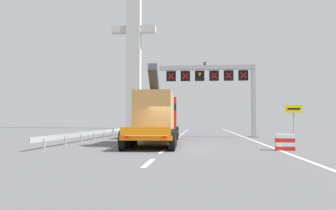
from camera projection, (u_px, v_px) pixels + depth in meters
The scene contains 9 objects.
ground at pixel (168, 150), 18.90m from camera, with size 112.00×112.00×0.00m, color #5B5B60.
lane_markings at pixel (180, 136), 35.29m from camera, with size 0.20×47.51×0.01m.
edge_line_right at pixel (248, 138), 30.27m from camera, with size 0.20×63.00×0.01m, color silver.
overhead_lane_gantry at pixel (219, 79), 33.05m from camera, with size 9.73×0.90×7.46m.
heavy_haul_truck_orange at pixel (158, 116), 25.48m from camera, with size 3.51×14.14×5.30m.
exit_sign_yellow at pixel (294, 115), 23.59m from camera, with size 1.20×0.15×2.76m.
crash_barrier_striped at pixel (285, 142), 18.47m from camera, with size 1.03×0.57×0.90m.
guardrail_left at pixel (116, 130), 35.78m from camera, with size 0.13×36.56×0.76m.
bridge_pylon_distant at pixel (134, 47), 67.55m from camera, with size 9.00×2.00×32.38m.
Camera 1 is at (1.74, -18.92, 1.69)m, focal length 35.57 mm.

